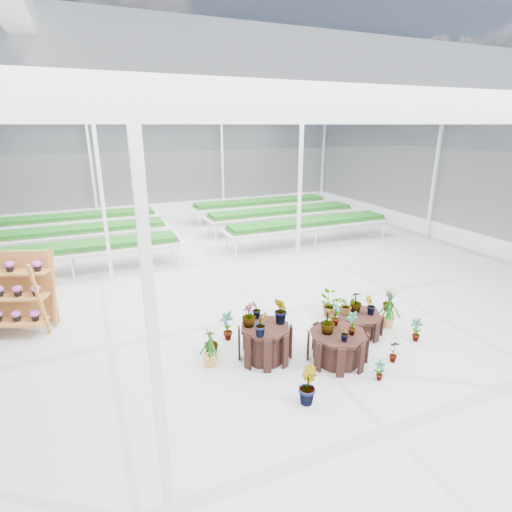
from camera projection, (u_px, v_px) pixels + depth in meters
name	position (u px, v px, depth m)	size (l,w,h in m)	color
ground_plane	(267.00, 321.00, 8.97)	(24.00, 24.00, 0.00)	gray
greenhouse_shell	(268.00, 223.00, 8.27)	(18.00, 24.00, 4.50)	white
steel_frame	(268.00, 223.00, 8.27)	(18.00, 24.00, 4.50)	silver
nursery_benches	(188.00, 229.00, 15.12)	(16.00, 7.00, 0.84)	silver
plinth_tall	(265.00, 342.00, 7.44)	(0.97, 0.97, 0.66)	black
plinth_mid	(337.00, 347.00, 7.38)	(1.08, 1.08, 0.57)	black
plinth_low	(358.00, 323.00, 8.39)	(0.97, 0.97, 0.44)	black
shelf_rack	(10.00, 294.00, 8.29)	(1.58, 0.84, 1.67)	#A9682F
nursery_plants	(316.00, 320.00, 7.91)	(4.89, 2.96, 1.20)	#155415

